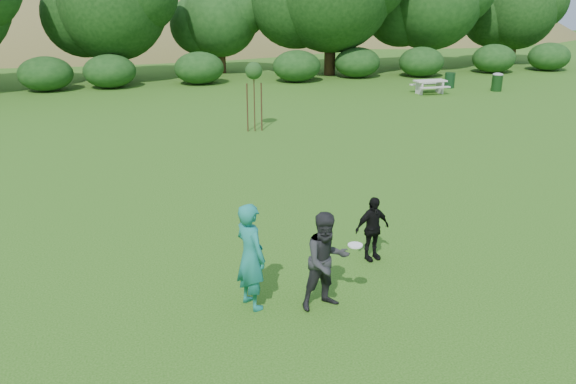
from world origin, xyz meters
name	(u,v)px	position (x,y,z in m)	size (l,w,h in m)	color
ground	(330,295)	(0.00, 0.00, 0.00)	(120.00, 120.00, 0.00)	#19470C
player_teal	(251,256)	(-1.54, 0.06, 1.03)	(0.75, 0.49, 2.06)	#1A7770
player_grey	(326,261)	(-0.21, -0.34, 0.95)	(0.92, 0.72, 1.89)	#262629
player_black	(372,229)	(1.41, 1.25, 0.73)	(0.85, 0.35, 1.45)	black
trash_can_near	(450,80)	(15.16, 21.03, 0.45)	(0.60, 0.60, 0.90)	#14391C
frisbee	(355,245)	(0.27, -0.53, 1.29)	(0.27, 0.27, 0.03)	white
sapling	(254,73)	(1.51, 13.54, 2.42)	(0.70, 0.70, 2.85)	#3D2518
picnic_table	(430,84)	(13.00, 19.55, 0.52)	(1.80, 1.48, 0.76)	beige
trash_can_lidded	(497,82)	(17.20, 19.27, 0.54)	(0.60, 0.60, 1.05)	#143613
hillside	(155,125)	(-0.56, 68.45, -11.97)	(150.00, 72.00, 52.00)	olive
tree_row	(228,1)	(3.23, 28.68, 4.87)	(53.92, 10.38, 9.62)	#3A2616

